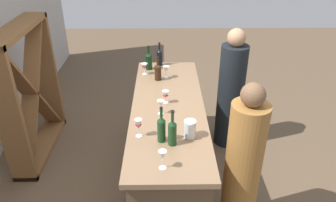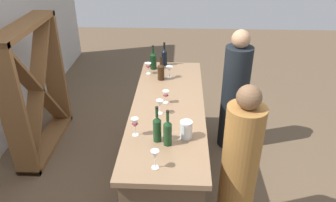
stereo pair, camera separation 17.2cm
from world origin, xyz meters
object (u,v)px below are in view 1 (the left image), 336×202
Objects in this scene: wine_glass_far_left at (161,104)px; water_pitcher at (190,129)px; wine_rack at (30,94)px; person_left_guest at (231,94)px; person_center_guest at (243,167)px; wine_bottle_second_right_dark_green at (149,60)px; wine_bottle_rightmost_near_black at (160,57)px; wine_bottle_center_amber_brown at (158,71)px; wine_glass_near_right at (163,156)px; wine_glass_far_center at (138,125)px; wine_bottle_leftmost_olive_green at (172,132)px; wine_glass_far_right at (144,67)px; wine_glass_near_center at (165,95)px; wine_bottle_second_left_olive_green at (161,128)px; wine_glass_near_left at (166,69)px.

water_pitcher is at bearing -146.93° from wine_glass_far_left.
person_left_guest is at bearing -86.98° from wine_rack.
person_left_guest reaches higher than person_center_guest.
wine_bottle_rightmost_near_black is (0.13, -0.13, 0.00)m from wine_bottle_second_right_dark_green.
wine_rack is 1.05× the size of person_center_guest.
wine_bottle_center_amber_brown reaches higher than wine_glass_near_right.
wine_bottle_rightmost_near_black is 1.79× the size of wine_glass_far_center.
wine_glass_near_right reaches higher than wine_glass_far_left.
wine_bottle_leftmost_olive_green is 1.08× the size of wine_bottle_second_right_dark_green.
water_pitcher is at bearing -165.94° from wine_bottle_center_amber_brown.
wine_bottle_leftmost_olive_green reaches higher than wine_glass_near_right.
wine_bottle_leftmost_olive_green reaches higher than wine_glass_far_right.
wine_glass_near_center is 0.80× the size of wine_glass_far_center.
wine_bottle_leftmost_olive_green reaches higher than wine_bottle_rightmost_near_black.
wine_glass_far_right is at bearing 12.27° from wine_glass_far_left.
wine_bottle_second_left_olive_green is 0.35m from wine_glass_near_right.
wine_bottle_second_left_olive_green is 0.26m from water_pitcher.
wine_bottle_center_amber_brown is at bearing 120.10° from wine_glass_near_left.
person_left_guest is at bearing -25.72° from water_pitcher.
person_center_guest reaches higher than wine_glass_far_right.
wine_glass_near_right is at bearing -172.68° from wine_glass_far_right.
wine_bottle_second_right_dark_green is at bearing 8.10° from wine_glass_far_left.
wine_bottle_leftmost_olive_green is at bearing -175.93° from wine_bottle_rightmost_near_black.
person_center_guest is (-0.12, -0.92, -0.38)m from wine_glass_far_center.
water_pitcher is (-1.17, -0.29, -0.03)m from wine_bottle_center_amber_brown.
wine_bottle_rightmost_near_black is at bearing 4.07° from wine_bottle_leftmost_olive_green.
person_center_guest is (-1.39, 0.14, -0.01)m from person_left_guest.
wine_rack reaches higher than water_pitcher.
wine_bottle_second_right_dark_green is 1.00× the size of wine_bottle_rightmost_near_black.
wine_glass_near_center is 0.64m from water_pitcher.
wine_rack is 1.73m from wine_glass_near_center.
person_left_guest is at bearing -39.99° from wine_glass_far_center.
wine_rack is at bearing 90.55° from wine_bottle_center_amber_brown.
wine_bottle_center_amber_brown is 0.44m from wine_bottle_rightmost_near_black.
wine_bottle_rightmost_near_black is at bearing 9.77° from water_pitcher.
wine_bottle_second_left_olive_green reaches higher than wine_glass_near_center.
wine_bottle_rightmost_near_black is (0.44, -0.02, 0.01)m from wine_bottle_center_amber_brown.
wine_bottle_second_right_dark_green is at bearing 5.28° from wine_glass_near_right.
wine_glass_far_right is at bearing 19.07° from water_pitcher.
wine_bottle_leftmost_olive_green is 1.61m from wine_bottle_second_right_dark_green.
wine_glass_far_left is 0.96m from person_center_guest.
wine_glass_near_center is 0.94× the size of wine_glass_far_left.
wine_bottle_center_amber_brown is (1.22, 0.05, -0.02)m from wine_bottle_second_left_olive_green.
wine_glass_near_left is at bearing -140.44° from wine_bottle_second_right_dark_green.
wine_bottle_second_left_olive_green is 1.18× the size of wine_bottle_center_amber_brown.
wine_bottle_second_left_olive_green is 0.22× the size of person_center_guest.
wine_bottle_second_right_dark_green is at bearing -18.19° from person_left_guest.
person_center_guest is (-0.11, -0.47, -0.34)m from water_pitcher.
person_center_guest is (-1.33, -0.67, -0.37)m from wine_glass_near_left.
wine_glass_far_left is 0.09× the size of person_center_guest.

